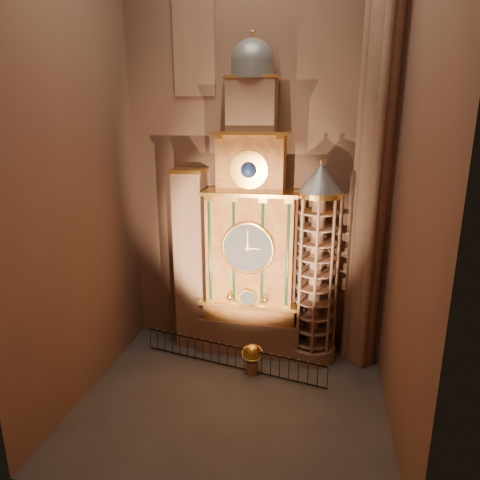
% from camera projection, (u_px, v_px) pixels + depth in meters
% --- Properties ---
extents(floor, '(14.00, 14.00, 0.00)m').
position_uv_depth(floor, '(232.00, 401.00, 19.97)').
color(floor, '#383330').
rests_on(floor, ground).
extents(wall_back, '(22.00, 0.00, 22.00)m').
position_uv_depth(wall_back, '(255.00, 153.00, 22.71)').
color(wall_back, brown).
rests_on(wall_back, floor).
extents(wall_left, '(0.00, 22.00, 22.00)m').
position_uv_depth(wall_left, '(72.00, 160.00, 18.35)').
color(wall_left, brown).
rests_on(wall_left, floor).
extents(wall_right, '(0.00, 22.00, 22.00)m').
position_uv_depth(wall_right, '(416.00, 167.00, 15.73)').
color(wall_right, brown).
rests_on(wall_right, floor).
extents(astronomical_clock, '(5.60, 2.41, 16.70)m').
position_uv_depth(astronomical_clock, '(251.00, 236.00, 22.89)').
color(astronomical_clock, '#8C634C').
rests_on(astronomical_clock, floor).
extents(portrait_tower, '(1.80, 1.60, 10.20)m').
position_uv_depth(portrait_tower, '(191.00, 260.00, 23.95)').
color(portrait_tower, '#8C634C').
rests_on(portrait_tower, floor).
extents(stair_turret, '(2.50, 2.50, 10.80)m').
position_uv_depth(stair_turret, '(316.00, 267.00, 22.36)').
color(stair_turret, '#8C634C').
rests_on(stair_turret, floor).
extents(gothic_pier, '(2.04, 2.04, 22.00)m').
position_uv_depth(gothic_pier, '(376.00, 156.00, 20.62)').
color(gothic_pier, '#8C634C').
rests_on(gothic_pier, floor).
extents(stained_glass_window, '(2.20, 0.14, 5.20)m').
position_uv_depth(stained_glass_window, '(194.00, 42.00, 21.77)').
color(stained_glass_window, navy).
rests_on(stained_glass_window, wall_back).
extents(celestial_globe, '(1.12, 1.05, 1.59)m').
position_uv_depth(celestial_globe, '(252.00, 356.00, 22.00)').
color(celestial_globe, '#8C634C').
rests_on(celestial_globe, floor).
extents(iron_railing, '(9.93, 2.07, 1.24)m').
position_uv_depth(iron_railing, '(231.00, 357.00, 22.47)').
color(iron_railing, black).
rests_on(iron_railing, floor).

